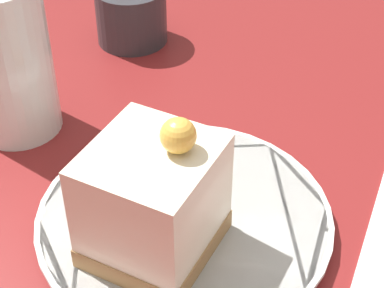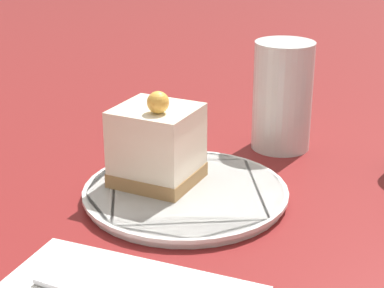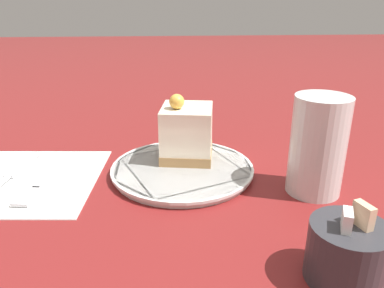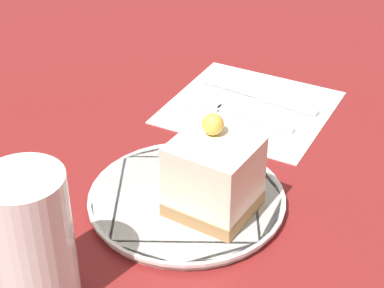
{
  "view_description": "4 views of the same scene",
  "coord_description": "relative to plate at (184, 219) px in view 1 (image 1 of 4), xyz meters",
  "views": [
    {
      "loc": [
        0.12,
        -0.29,
        0.34
      ],
      "look_at": [
        0.01,
        0.02,
        0.07
      ],
      "focal_mm": 60.0,
      "sensor_mm": 36.0,
      "label": 1
    },
    {
      "loc": [
        0.57,
        0.2,
        0.29
      ],
      "look_at": [
        0.02,
        0.02,
        0.07
      ],
      "focal_mm": 60.0,
      "sensor_mm": 36.0,
      "label": 2
    },
    {
      "loc": [
        0.03,
        0.51,
        0.25
      ],
      "look_at": [
        -0.0,
        0.03,
        0.05
      ],
      "focal_mm": 35.0,
      "sensor_mm": 36.0,
      "label": 3
    },
    {
      "loc": [
        -0.48,
        -0.21,
        0.43
      ],
      "look_at": [
        0.02,
        0.01,
        0.07
      ],
      "focal_mm": 60.0,
      "sensor_mm": 36.0,
      "label": 4
    }
  ],
  "objects": [
    {
      "name": "sugar_bowl",
      "position": [
        -0.14,
        0.23,
        0.02
      ],
      "size": [
        0.07,
        0.07,
        0.08
      ],
      "color": "#333338",
      "rests_on": "ground_plane"
    },
    {
      "name": "cake_slice",
      "position": [
        -0.01,
        -0.03,
        0.05
      ],
      "size": [
        0.09,
        0.09,
        0.1
      ],
      "rotation": [
        0.0,
        0.0,
        -0.15
      ],
      "color": "#9E7547",
      "rests_on": "plate"
    },
    {
      "name": "plate",
      "position": [
        0.0,
        0.0,
        0.0
      ],
      "size": [
        0.21,
        0.21,
        0.01
      ],
      "color": "silver",
      "rests_on": "ground_plane"
    },
    {
      "name": "drinking_glass",
      "position": [
        -0.17,
        0.07,
        0.06
      ],
      "size": [
        0.07,
        0.07,
        0.13
      ],
      "color": "silver",
      "rests_on": "ground_plane"
    },
    {
      "name": "ground_plane",
      "position": [
        -0.01,
        -0.01,
        -0.01
      ],
      "size": [
        4.0,
        4.0,
        0.0
      ],
      "primitive_type": "plane",
      "color": "maroon"
    }
  ]
}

